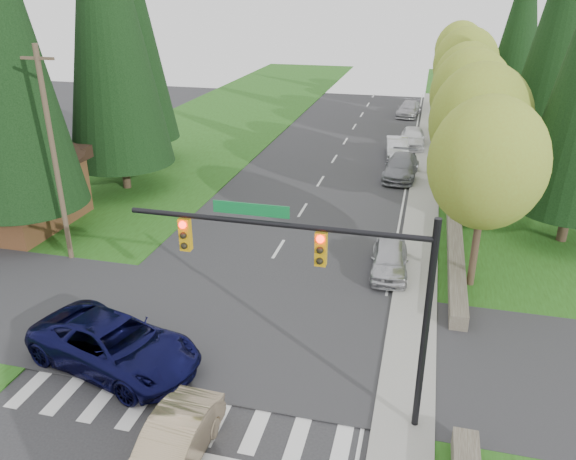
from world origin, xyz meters
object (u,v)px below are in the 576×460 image
at_px(parked_car_e, 409,109).
at_px(parked_car_a, 389,259).
at_px(parked_car_b, 401,167).
at_px(parked_car_c, 397,148).
at_px(parked_car_d, 413,137).
at_px(suv_navy, 115,344).
at_px(sedan_champagne, 172,445).

bearing_deg(parked_car_e, parked_car_a, -82.90).
bearing_deg(parked_car_b, parked_car_e, 94.42).
xyz_separation_m(parked_car_a, parked_car_e, (-0.94, 34.74, 0.01)).
height_order(parked_car_c, parked_car_d, parked_car_d).
bearing_deg(parked_car_d, suv_navy, -106.99).
relative_size(parked_car_a, parked_car_e, 0.84).
bearing_deg(parked_car_e, suv_navy, -94.34).
bearing_deg(parked_car_b, parked_car_a, -85.54).
bearing_deg(parked_car_a, sedan_champagne, -113.84).
xyz_separation_m(sedan_champagne, parked_car_b, (4.41, 27.27, 0.06)).
height_order(parked_car_a, parked_car_c, parked_car_c).
distance_m(sedan_champagne, parked_car_a, 13.78).
relative_size(parked_car_a, parked_car_d, 0.87).
height_order(suv_navy, parked_car_d, suv_navy).
bearing_deg(parked_car_d, parked_car_c, -109.15).
relative_size(parked_car_b, parked_car_c, 1.15).
distance_m(parked_car_b, parked_car_e, 20.40).
distance_m(parked_car_a, parked_car_e, 34.75).
bearing_deg(parked_car_b, sedan_champagne, -96.29).
distance_m(parked_car_a, parked_car_b, 14.36).
xyz_separation_m(sedan_champagne, suv_navy, (-3.82, 3.62, 0.18)).
bearing_deg(suv_navy, parked_car_e, 5.48).
bearing_deg(parked_car_a, parked_car_e, 88.09).
distance_m(suv_navy, parked_car_a, 12.68).
bearing_deg(parked_car_c, parked_car_d, 65.88).
distance_m(parked_car_b, parked_car_d, 8.26).
height_order(sedan_champagne, parked_car_e, parked_car_e).
height_order(parked_car_a, parked_car_d, parked_car_d).
distance_m(sedan_champagne, parked_car_e, 47.82).
bearing_deg(parked_car_d, parked_car_a, -91.87).
xyz_separation_m(suv_navy, parked_car_c, (7.59, 28.59, -0.12)).
xyz_separation_m(parked_car_d, parked_car_e, (-0.94, 12.14, -0.10)).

